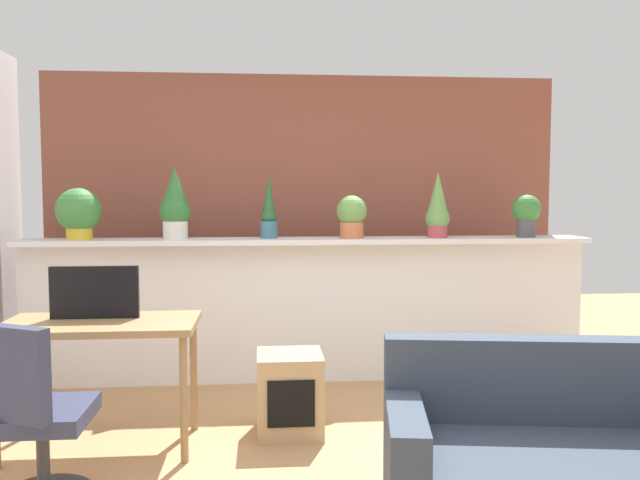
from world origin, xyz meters
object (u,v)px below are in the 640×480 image
(tv_monitor, at_px, (95,292))
(office_chair, at_px, (33,432))
(potted_plant_3, at_px, (352,215))
(potted_plant_4, at_px, (438,208))
(potted_plant_5, at_px, (526,213))
(potted_plant_0, at_px, (79,212))
(desk, at_px, (101,335))
(potted_plant_2, at_px, (269,211))
(side_cube_shelf, at_px, (290,393))
(potted_plant_1, at_px, (175,205))
(couch, at_px, (564,467))

(tv_monitor, distance_m, office_chair, 1.00)
(potted_plant_3, relative_size, office_chair, 0.37)
(potted_plant_4, relative_size, potted_plant_5, 1.53)
(potted_plant_0, xyz_separation_m, desk, (0.45, -1.23, -0.68))
(tv_monitor, bearing_deg, potted_plant_4, 25.49)
(potted_plant_2, height_order, potted_plant_4, potted_plant_4)
(potted_plant_0, height_order, potted_plant_5, potted_plant_0)
(desk, relative_size, side_cube_shelf, 2.20)
(side_cube_shelf, bearing_deg, potted_plant_3, 63.72)
(potted_plant_3, relative_size, potted_plant_4, 0.64)
(potted_plant_3, distance_m, potted_plant_4, 0.68)
(potted_plant_3, xyz_separation_m, potted_plant_5, (1.40, -0.01, 0.01))
(potted_plant_5, bearing_deg, potted_plant_2, 178.32)
(potted_plant_2, xyz_separation_m, potted_plant_3, (0.64, -0.05, -0.03))
(potted_plant_1, bearing_deg, tv_monitor, -105.25)
(potted_plant_1, bearing_deg, potted_plant_3, -1.39)
(potted_plant_1, bearing_deg, potted_plant_5, -0.84)
(potted_plant_2, bearing_deg, desk, -128.02)
(potted_plant_4, height_order, couch, potted_plant_4)
(potted_plant_1, xyz_separation_m, desk, (-0.27, -1.24, -0.73))
(potted_plant_5, distance_m, office_chair, 3.83)
(potted_plant_4, bearing_deg, couch, -91.32)
(potted_plant_5, xyz_separation_m, desk, (-3.03, -1.20, -0.66))
(potted_plant_4, bearing_deg, potted_plant_1, 179.02)
(potted_plant_2, xyz_separation_m, potted_plant_4, (1.32, -0.05, 0.03))
(potted_plant_5, bearing_deg, tv_monitor, -160.03)
(potted_plant_4, relative_size, desk, 0.47)
(potted_plant_5, height_order, desk, potted_plant_5)
(potted_plant_2, xyz_separation_m, office_chair, (-1.11, -2.03, -0.95))
(potted_plant_2, relative_size, office_chair, 0.54)
(potted_plant_0, xyz_separation_m, potted_plant_4, (2.76, -0.03, 0.03))
(side_cube_shelf, bearing_deg, tv_monitor, -177.28)
(potted_plant_2, distance_m, potted_plant_5, 2.04)
(office_chair, distance_m, side_cube_shelf, 1.52)
(office_chair, bearing_deg, tv_monitor, 85.02)
(potted_plant_3, bearing_deg, side_cube_shelf, -116.28)
(potted_plant_1, distance_m, office_chair, 2.28)
(potted_plant_1, xyz_separation_m, office_chair, (-0.39, -2.01, -1.01))
(potted_plant_0, bearing_deg, potted_plant_4, -0.65)
(potted_plant_1, bearing_deg, potted_plant_2, 1.56)
(potted_plant_3, bearing_deg, potted_plant_4, -0.17)
(tv_monitor, xyz_separation_m, office_chair, (-0.07, -0.85, -0.52))
(potted_plant_2, relative_size, desk, 0.45)
(desk, relative_size, office_chair, 1.21)
(potted_plant_1, height_order, tv_monitor, potted_plant_1)
(potted_plant_0, distance_m, potted_plant_2, 1.43)
(potted_plant_0, distance_m, potted_plant_4, 2.76)
(potted_plant_2, distance_m, side_cube_shelf, 1.57)
(potted_plant_5, height_order, office_chair, potted_plant_5)
(potted_plant_1, height_order, couch, potted_plant_1)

